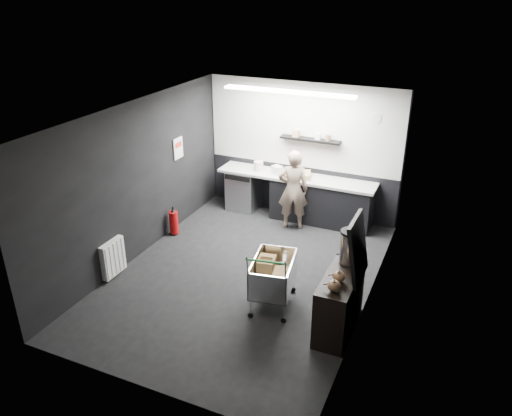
% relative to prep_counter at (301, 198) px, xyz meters
% --- Properties ---
extents(floor, '(5.50, 5.50, 0.00)m').
position_rel_prep_counter_xyz_m(floor, '(-0.14, -2.42, -0.46)').
color(floor, black).
rests_on(floor, ground).
extents(ceiling, '(5.50, 5.50, 0.00)m').
position_rel_prep_counter_xyz_m(ceiling, '(-0.14, -2.42, 2.24)').
color(ceiling, white).
rests_on(ceiling, wall_back).
extents(wall_back, '(5.50, 0.00, 5.50)m').
position_rel_prep_counter_xyz_m(wall_back, '(-0.14, 0.33, 0.89)').
color(wall_back, black).
rests_on(wall_back, floor).
extents(wall_front, '(5.50, 0.00, 5.50)m').
position_rel_prep_counter_xyz_m(wall_front, '(-0.14, -5.17, 0.89)').
color(wall_front, black).
rests_on(wall_front, floor).
extents(wall_left, '(0.00, 5.50, 5.50)m').
position_rel_prep_counter_xyz_m(wall_left, '(-2.14, -2.42, 0.89)').
color(wall_left, black).
rests_on(wall_left, floor).
extents(wall_right, '(0.00, 5.50, 5.50)m').
position_rel_prep_counter_xyz_m(wall_right, '(1.86, -2.42, 0.89)').
color(wall_right, black).
rests_on(wall_right, floor).
extents(kitchen_wall_panel, '(3.95, 0.02, 1.70)m').
position_rel_prep_counter_xyz_m(kitchen_wall_panel, '(-0.14, 0.31, 1.39)').
color(kitchen_wall_panel, silver).
rests_on(kitchen_wall_panel, wall_back).
extents(dado_panel, '(3.95, 0.02, 1.00)m').
position_rel_prep_counter_xyz_m(dado_panel, '(-0.14, 0.31, 0.04)').
color(dado_panel, black).
rests_on(dado_panel, wall_back).
extents(floating_shelf, '(1.20, 0.22, 0.04)m').
position_rel_prep_counter_xyz_m(floating_shelf, '(0.06, 0.20, 1.16)').
color(floating_shelf, black).
rests_on(floating_shelf, wall_back).
extents(wall_clock, '(0.20, 0.03, 0.20)m').
position_rel_prep_counter_xyz_m(wall_clock, '(1.26, 0.30, 1.69)').
color(wall_clock, silver).
rests_on(wall_clock, wall_back).
extents(poster, '(0.02, 0.30, 0.40)m').
position_rel_prep_counter_xyz_m(poster, '(-2.12, -1.12, 1.09)').
color(poster, silver).
rests_on(poster, wall_left).
extents(poster_red_band, '(0.02, 0.22, 0.10)m').
position_rel_prep_counter_xyz_m(poster_red_band, '(-2.11, -1.12, 1.16)').
color(poster_red_band, red).
rests_on(poster_red_band, poster).
extents(radiator, '(0.10, 0.50, 0.60)m').
position_rel_prep_counter_xyz_m(radiator, '(-2.08, -3.32, -0.11)').
color(radiator, silver).
rests_on(radiator, wall_left).
extents(ceiling_strip, '(2.40, 0.20, 0.04)m').
position_rel_prep_counter_xyz_m(ceiling_strip, '(-0.14, -0.57, 2.21)').
color(ceiling_strip, white).
rests_on(ceiling_strip, ceiling).
extents(prep_counter, '(3.20, 0.61, 0.90)m').
position_rel_prep_counter_xyz_m(prep_counter, '(0.00, 0.00, 0.00)').
color(prep_counter, black).
rests_on(prep_counter, floor).
extents(person, '(0.67, 0.54, 1.58)m').
position_rel_prep_counter_xyz_m(person, '(-0.03, -0.45, 0.33)').
color(person, '#BEAD96').
rests_on(person, floor).
extents(shopping_cart, '(0.72, 1.04, 1.04)m').
position_rel_prep_counter_xyz_m(shopping_cart, '(0.58, -3.00, 0.04)').
color(shopping_cart, silver).
rests_on(shopping_cart, floor).
extents(sideboard, '(0.49, 1.14, 1.71)m').
position_rel_prep_counter_xyz_m(sideboard, '(1.64, -3.12, 0.09)').
color(sideboard, black).
rests_on(sideboard, floor).
extents(fire_extinguisher, '(0.17, 0.17, 0.55)m').
position_rel_prep_counter_xyz_m(fire_extinguisher, '(-1.99, -1.64, -0.19)').
color(fire_extinguisher, '#AA0B0C').
rests_on(fire_extinguisher, floor).
extents(cardboard_box, '(0.60, 0.51, 0.10)m').
position_rel_prep_counter_xyz_m(cardboard_box, '(-0.09, -0.05, 0.49)').
color(cardboard_box, '#A38657').
rests_on(cardboard_box, prep_counter).
extents(pink_tub, '(0.19, 0.19, 0.19)m').
position_rel_prep_counter_xyz_m(pink_tub, '(-0.94, 0.00, 0.54)').
color(pink_tub, silver).
rests_on(pink_tub, prep_counter).
extents(white_container, '(0.24, 0.22, 0.17)m').
position_rel_prep_counter_xyz_m(white_container, '(-0.52, -0.05, 0.53)').
color(white_container, silver).
rests_on(white_container, prep_counter).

